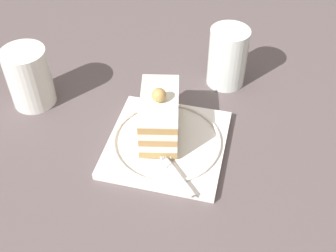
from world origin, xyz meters
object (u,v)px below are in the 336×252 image
at_px(drink_glass_far, 228,60).
at_px(drink_glass_near, 31,79).
at_px(dessert_plate, 168,143).
at_px(cake_slice, 160,115).
at_px(fork, 174,169).

bearing_deg(drink_glass_far, drink_glass_near, -80.93).
relative_size(dessert_plate, drink_glass_far, 2.01).
relative_size(cake_slice, drink_glass_far, 1.11).
height_order(fork, drink_glass_far, drink_glass_far).
height_order(cake_slice, drink_glass_near, same).
bearing_deg(cake_slice, fork, 14.00).
bearing_deg(fork, drink_glass_near, -125.81).
bearing_deg(dessert_plate, drink_glass_far, 146.79).
distance_m(dessert_plate, fork, 0.07).
bearing_deg(drink_glass_far, dessert_plate, -33.21).
xyz_separation_m(drink_glass_near, drink_glass_far, (-0.06, 0.36, -0.00)).
bearing_deg(cake_slice, drink_glass_far, 140.76).
distance_m(cake_slice, fork, 0.10).
bearing_deg(fork, cake_slice, -166.00).
xyz_separation_m(fork, drink_glass_near, (-0.19, -0.26, 0.03)).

